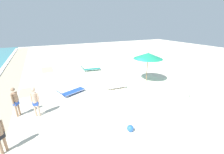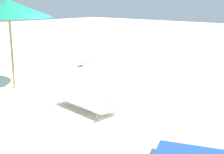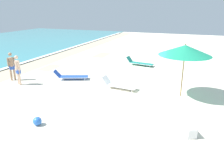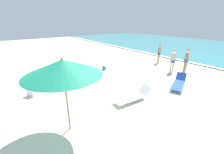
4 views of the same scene
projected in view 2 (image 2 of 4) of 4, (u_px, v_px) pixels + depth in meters
ground_plane at (93, 97)px, 9.02m from camera, size 60.00×60.00×0.16m
beach_umbrella at (9, 9)px, 9.06m from camera, size 2.54×2.54×2.72m
sun_lounger_near_water_left at (94, 103)px, 7.50m from camera, size 0.76×2.05×0.62m
cooler_box at (88, 62)px, 12.66m from camera, size 0.61×0.55×0.37m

